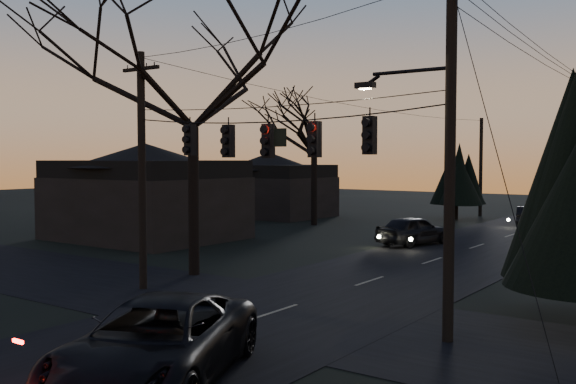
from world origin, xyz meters
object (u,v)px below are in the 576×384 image
Objects in this scene: utility_pole_left at (143,289)px; sedan_oncoming_a at (414,231)px; utility_pole_right at (448,342)px; utility_pole_far_l at (480,216)px; sedan_oncoming_b at (528,216)px; bare_tree_left at (193,67)px; suv_near at (156,344)px.

utility_pole_left reaches higher than sedan_oncoming_a.
utility_pole_far_l is (-11.50, 36.00, 0.00)m from utility_pole_right.
utility_pole_far_l is 19.66m from sedan_oncoming_a.
utility_pole_far_l is at bearing -59.51° from sedan_oncoming_b.
bare_tree_left is at bearing 92.08° from sedan_oncoming_a.
utility_pole_far_l is (0.00, 36.00, 0.00)m from utility_pole_left.
sedan_oncoming_b is (-2.59, 37.26, -0.21)m from suv_near.
utility_pole_right is at bearing 0.00° from utility_pole_left.
utility_pole_far_l is 43.27m from suv_near.
utility_pole_right is 2.14× the size of sedan_oncoming_a.
bare_tree_left is at bearing 98.68° from utility_pole_left.
utility_pole_left reaches higher than suv_near.
utility_pole_far_l is 33.92m from bare_tree_left.
sedan_oncoming_b is at bearing 101.60° from utility_pole_right.
sedan_oncoming_a is at bearing 79.75° from utility_pole_left.
bare_tree_left is (-0.48, -32.88, 8.35)m from utility_pole_far_l.
utility_pole_right is at bearing 133.68° from sedan_oncoming_a.
bare_tree_left is 14.76m from suv_near.
bare_tree_left reaches higher than suv_near.
utility_pole_left is at bearing 66.43° from sedan_oncoming_b.
sedan_oncoming_b is at bearing -45.55° from utility_pole_far_l.
sedan_oncoming_a is at bearing 67.18° from sedan_oncoming_b.
bare_tree_left reaches higher than sedan_oncoming_a.
utility_pole_right reaches higher than suv_near.
utility_pole_right is 31.35m from sedan_oncoming_b.
utility_pole_right reaches higher than utility_pole_far_l.
sedan_oncoming_b is (2.20, 14.11, -0.14)m from sedan_oncoming_a.
sedan_oncoming_a is at bearing 117.13° from utility_pole_right.
utility_pole_left is 2.13× the size of sedan_oncoming_b.
utility_pole_far_l is 1.72× the size of sedan_oncoming_a.
utility_pole_right reaches higher than sedan_oncoming_a.
utility_pole_left is 1.35× the size of suv_near.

